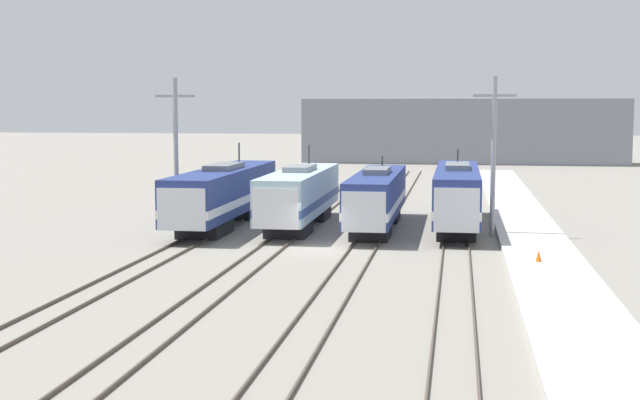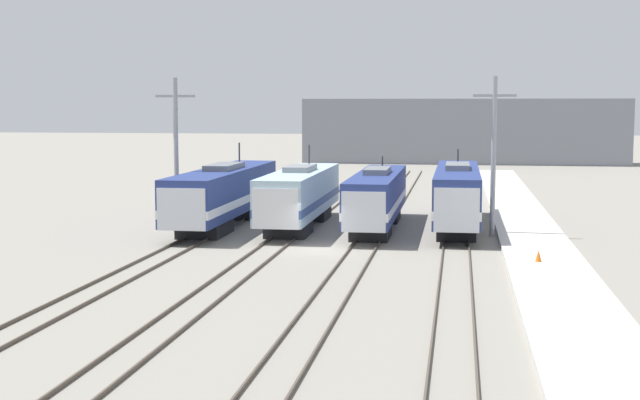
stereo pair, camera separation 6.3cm
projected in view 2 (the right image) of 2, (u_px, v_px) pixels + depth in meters
name	position (u px, v px, depth m)	size (l,w,h in m)	color
ground_plane	(316.00, 250.00, 49.65)	(400.00, 400.00, 0.00)	gray
rail_pair_far_left	(184.00, 245.00, 50.83)	(1.51, 120.00, 0.15)	#4C4238
rail_pair_center_left	(271.00, 247.00, 50.04)	(1.51, 120.00, 0.15)	#4C4238
rail_pair_center_right	(362.00, 250.00, 49.25)	(1.51, 120.00, 0.15)	#4C4238
rail_pair_far_right	(456.00, 252.00, 48.45)	(1.51, 120.00, 0.15)	#4C4238
locomotive_far_left	(223.00, 194.00, 59.04)	(3.13, 18.90, 5.38)	black
locomotive_center_left	(299.00, 196.00, 58.40)	(3.00, 16.22, 5.29)	#232326
locomotive_center_right	(376.00, 198.00, 57.31)	(2.74, 16.74, 4.54)	black
locomotive_far_right	(457.00, 196.00, 57.73)	(2.80, 17.78, 5.01)	black
catenary_tower_left	(176.00, 150.00, 57.31)	(2.59, 0.30, 9.78)	gray
catenary_tower_right	(494.00, 153.00, 54.21)	(2.59, 0.30, 9.78)	gray
platform	(540.00, 253.00, 47.76)	(4.00, 120.00, 0.28)	beige
traffic_cone	(538.00, 256.00, 44.25)	(0.31, 0.31, 0.58)	orange
depot_building	(463.00, 131.00, 124.01)	(44.22, 8.19, 8.92)	gray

